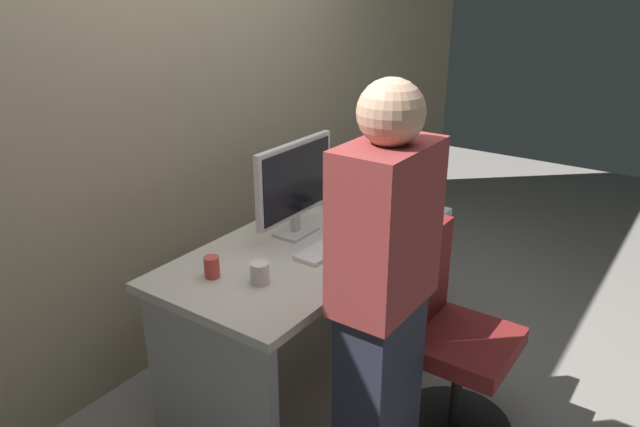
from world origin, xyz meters
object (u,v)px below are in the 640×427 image
Objects in this scene: mouse at (365,224)px; cup_near_keyboard at (260,273)px; cup_by_monitor at (212,267)px; cell_phone at (392,221)px; person_at_desk at (382,305)px; desk at (312,284)px; keyboard at (334,245)px; book_stack at (342,188)px; office_chair at (448,345)px; monitor at (295,183)px.

mouse is 0.74m from cup_near_keyboard.
cup_by_monitor is 0.64× the size of cell_phone.
person_at_desk is 0.76m from cup_by_monitor.
desk is 0.83m from person_at_desk.
desk is 0.54m from cup_near_keyboard.
keyboard is 4.70× the size of cup_by_monitor.
keyboard is 0.58m from book_stack.
office_chair is 1.06m from book_stack.
mouse is at bearing -17.36° from cup_by_monitor.
desk is 0.53m from cell_phone.
office_chair is 0.71m from mouse.
person_at_desk is (-0.48, 0.08, 0.41)m from office_chair.
cup_by_monitor is (-0.53, 0.13, 0.28)m from desk.
monitor is 5.90× the size of cup_by_monitor.
book_stack is at bearing 51.38° from mouse.
cup_near_keyboard is 0.98× the size of cup_by_monitor.
cup_near_keyboard is (-0.46, 0.05, 0.03)m from keyboard.
desk is 1.64× the size of office_chair.
cup_near_keyboard is 0.62× the size of cell_phone.
desk is 0.50m from monitor.
monitor reaches higher than office_chair.
monitor is 2.32× the size of book_stack.
person_at_desk reaches higher than monitor.
monitor reaches higher than cup_by_monitor.
cell_phone is at bearing -7.48° from keyboard.
person_at_desk is at bearing -140.48° from book_stack.
monitor reaches higher than cup_near_keyboard.
book_stack is at bearing 61.51° from office_chair.
keyboard is at bearing -151.01° from book_stack.
monitor is 3.75× the size of cell_phone.
office_chair is 0.67m from keyboard.
desk is 2.86× the size of monitor.
mouse is 0.69× the size of cell_phone.
keyboard is at bearing -6.73° from cup_near_keyboard.
office_chair is 1.00m from monitor.
person_at_desk is 11.38× the size of cell_phone.
person_at_desk is at bearing -83.37° from cup_by_monitor.
desk is 0.27m from keyboard.
keyboard is (-0.02, -0.23, -0.25)m from monitor.
book_stack is (0.51, 0.16, 0.32)m from desk.
cup_near_keyboard reaches higher than keyboard.
cup_by_monitor is (-0.57, 0.83, 0.38)m from office_chair.
cup_near_keyboard is at bearing -159.54° from monitor.
office_chair is 4.04× the size of book_stack.
monitor is (-0.02, 0.81, 0.59)m from office_chair.
cup_by_monitor is (-0.09, 0.75, -0.04)m from person_at_desk.
book_stack is at bearing 17.04° from desk.
desk is at bearing 54.96° from person_at_desk.
person_at_desk reaches higher than office_chair.
office_chair is 0.57× the size of person_at_desk.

